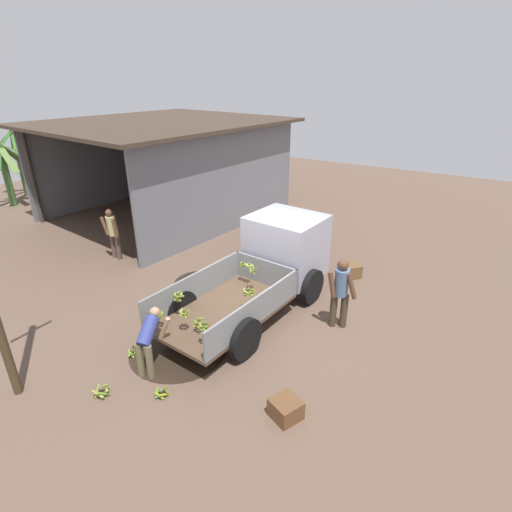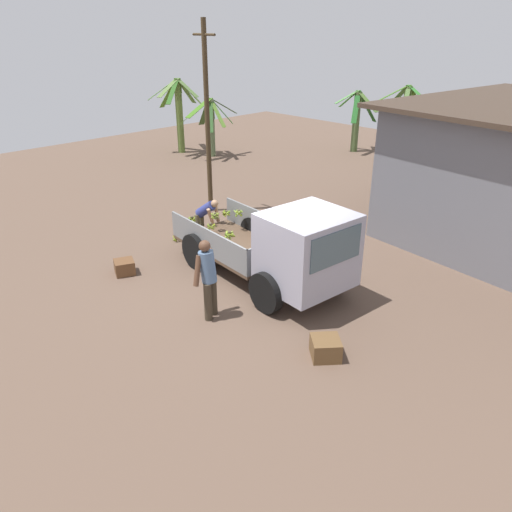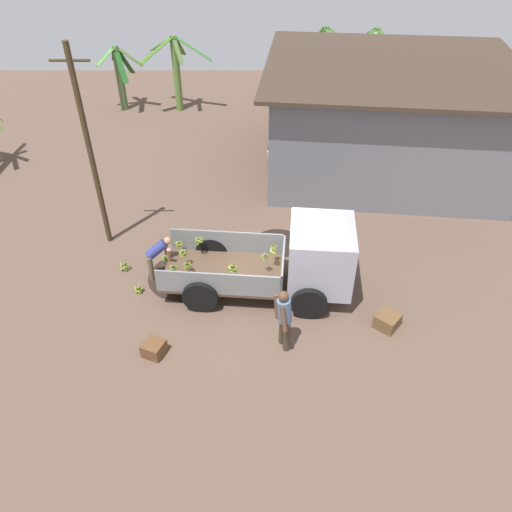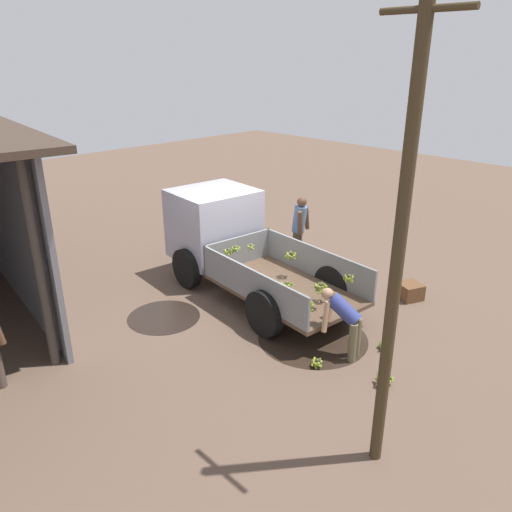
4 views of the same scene
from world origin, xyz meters
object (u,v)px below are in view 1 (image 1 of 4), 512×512
person_bystander_near_shed (113,232)px  banana_bunch_on_ground_0 (132,353)px  wooden_crate_0 (286,409)px  wooden_crate_1 (350,270)px  banana_bunch_on_ground_1 (101,390)px  person_worker_loading (148,338)px  cargo_truck (276,258)px  banana_bunch_on_ground_2 (161,392)px  person_foreground_visitor (341,290)px

person_bystander_near_shed → banana_bunch_on_ground_0: person_bystander_near_shed is taller
person_bystander_near_shed → wooden_crate_0: bearing=70.1°
banana_bunch_on_ground_0 → wooden_crate_1: bearing=-23.8°
banana_bunch_on_ground_1 → person_worker_loading: bearing=-13.2°
cargo_truck → person_worker_loading: bearing=175.4°
wooden_crate_0 → person_worker_loading: bearing=96.2°
banana_bunch_on_ground_1 → banana_bunch_on_ground_2: size_ratio=1.18×
person_foreground_visitor → banana_bunch_on_ground_2: (-3.76, 1.91, -0.87)m
person_bystander_near_shed → banana_bunch_on_ground_0: size_ratio=7.31×
banana_bunch_on_ground_2 → wooden_crate_0: size_ratio=0.59×
cargo_truck → person_bystander_near_shed: (-0.63, 5.39, -0.18)m
cargo_truck → banana_bunch_on_ground_1: bearing=174.6°
cargo_truck → wooden_crate_0: size_ratio=10.81×
person_worker_loading → person_bystander_near_shed: (3.20, 4.75, 0.18)m
person_foreground_visitor → banana_bunch_on_ground_0: (-3.24, 3.21, -0.87)m
banana_bunch_on_ground_0 → person_worker_loading: bearing=-95.6°
cargo_truck → person_bystander_near_shed: size_ratio=3.06×
cargo_truck → banana_bunch_on_ground_0: (-3.76, 1.26, -0.99)m
banana_bunch_on_ground_0 → banana_bunch_on_ground_2: (-0.51, -1.30, -0.00)m
banana_bunch_on_ground_1 → person_bystander_near_shed: bearing=46.9°
person_bystander_near_shed → banana_bunch_on_ground_0: bearing=53.8°
wooden_crate_1 → person_worker_loading: bearing=161.6°
person_foreground_visitor → person_worker_loading: (-3.30, 2.59, -0.24)m
person_bystander_near_shed → person_foreground_visitor: bearing=91.8°
person_foreground_visitor → wooden_crate_1: bearing=170.3°
person_foreground_visitor → cargo_truck: bearing=-128.5°
person_worker_loading → wooden_crate_1: size_ratio=2.33×
cargo_truck → wooden_crate_0: 4.23m
person_foreground_visitor → wooden_crate_0: (-3.00, -0.23, -0.79)m
person_foreground_visitor → banana_bunch_on_ground_1: bearing=-56.8°
person_worker_loading → wooden_crate_0: (0.31, -2.82, -0.55)m
wooden_crate_0 → wooden_crate_1: 5.65m
banana_bunch_on_ground_1 → wooden_crate_0: wooden_crate_0 is taller
cargo_truck → wooden_crate_0: bearing=-143.2°
banana_bunch_on_ground_1 → wooden_crate_1: bearing=-17.6°
person_worker_loading → banana_bunch_on_ground_2: person_worker_loading is taller
banana_bunch_on_ground_1 → banana_bunch_on_ground_2: bearing=-58.7°
person_foreground_visitor → person_bystander_near_shed: size_ratio=1.06×
person_foreground_visitor → banana_bunch_on_ground_0: size_ratio=7.74×
person_worker_loading → banana_bunch_on_ground_1: 1.20m
wooden_crate_0 → wooden_crate_1: size_ratio=0.89×
banana_bunch_on_ground_2 → wooden_crate_0: (0.76, -2.14, 0.09)m
person_foreground_visitor → banana_bunch_on_ground_1: size_ratio=5.35×
person_foreground_visitor → banana_bunch_on_ground_1: (-4.32, 2.83, -0.83)m
person_worker_loading → banana_bunch_on_ground_1: bearing=150.7°
cargo_truck → person_bystander_near_shed: bearing=101.6°
person_bystander_near_shed → wooden_crate_0: (-2.89, -7.57, -0.73)m
person_foreground_visitor → wooden_crate_1: 2.77m
banana_bunch_on_ground_1 → person_foreground_visitor: bearing=-33.3°
person_foreground_visitor → banana_bunch_on_ground_2: bearing=-50.5°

